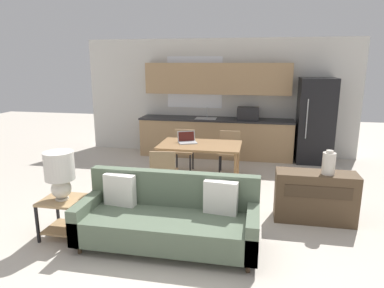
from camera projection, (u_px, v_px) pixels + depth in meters
The scene contains 14 objects.
ground_plane at pixel (169, 252), 4.00m from camera, with size 20.00×20.00×0.00m, color beige.
wall_back at pixel (217, 97), 8.11m from camera, with size 6.40×0.07×2.70m.
kitchen_counter at pixel (216, 121), 7.93m from camera, with size 3.53×0.65×2.15m.
refrigerator at pixel (315, 121), 7.43m from camera, with size 0.75×0.71×1.85m.
dining_table at pixel (200, 148), 6.08m from camera, with size 1.44×0.88×0.75m.
couch at pixel (169, 218), 4.12m from camera, with size 2.14×0.80×0.85m.
side_table at pixel (63, 211), 4.31m from camera, with size 0.47×0.47×0.51m.
table_lamp at pixel (60, 172), 4.16m from camera, with size 0.36×0.36×0.61m.
credenza at pixel (315, 197), 4.73m from camera, with size 1.08×0.40×0.70m.
vase at pixel (329, 163), 4.55m from camera, with size 0.17×0.17×0.33m.
dining_chair_far_right at pixel (229, 150), 6.79m from camera, with size 0.44×0.44×0.83m.
dining_chair_near_left at pixel (164, 171), 5.45m from camera, with size 0.47×0.47×0.83m.
dining_chair_far_left at pixel (184, 148), 6.94m from camera, with size 0.43×0.43×0.83m.
laptop at pixel (187, 140), 6.17m from camera, with size 0.40×0.36×0.20m.
Camera 1 is at (0.96, -3.48, 2.17)m, focal length 32.00 mm.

